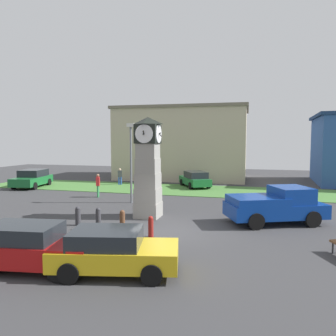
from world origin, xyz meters
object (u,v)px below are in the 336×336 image
(pedestrian_crossing_lot, at_px, (98,184))
(street_lamp_near_road, at_px, (131,156))
(bollard_far_row, at_px, (122,222))
(bollard_near_tower, at_px, (78,216))
(bollard_mid_row, at_px, (98,219))
(car_near_tower, at_px, (29,246))
(clock_tower, at_px, (148,169))
(car_silver_hatch, at_px, (32,178))
(car_by_building, at_px, (113,251))
(car_far_lot, at_px, (195,179))
(bollard_end_row, at_px, (151,226))
(pickup_truck, at_px, (275,205))
(pedestrian_near_bench, at_px, (120,176))

(pedestrian_crossing_lot, distance_m, street_lamp_near_road, 4.09)
(bollard_far_row, bearing_deg, bollard_near_tower, 164.27)
(bollard_near_tower, distance_m, bollard_mid_row, 1.45)
(bollard_near_tower, bearing_deg, car_near_tower, -75.26)
(clock_tower, relative_size, car_silver_hatch, 1.19)
(car_by_building, bearing_deg, bollard_mid_row, 122.32)
(car_far_lot, xyz_separation_m, car_silver_hatch, (-14.15, -3.71, 0.06))
(car_silver_hatch, bearing_deg, clock_tower, -30.73)
(bollard_end_row, bearing_deg, clock_tower, 110.43)
(car_near_tower, bearing_deg, bollard_mid_row, 90.60)
(car_by_building, relative_size, pickup_truck, 0.80)
(car_by_building, height_order, pickup_truck, pickup_truck)
(clock_tower, height_order, car_by_building, clock_tower)
(pedestrian_near_bench, relative_size, pedestrian_crossing_lot, 0.91)
(car_by_building, xyz_separation_m, pedestrian_crossing_lot, (-6.99, 12.52, 0.28))
(street_lamp_near_road, bearing_deg, bollard_near_tower, -93.39)
(clock_tower, bearing_deg, bollard_end_row, -69.57)
(pedestrian_crossing_lot, bearing_deg, pedestrian_near_bench, 99.54)
(clock_tower, xyz_separation_m, car_by_building, (1.37, -7.51, -1.94))
(car_by_building, bearing_deg, car_near_tower, -170.75)
(pickup_truck, bearing_deg, car_far_lot, 118.61)
(bollard_near_tower, distance_m, pickup_truck, 9.93)
(clock_tower, xyz_separation_m, bollard_far_row, (-0.09, -3.35, -2.11))
(car_near_tower, bearing_deg, street_lamp_near_road, 95.15)
(bollard_near_tower, relative_size, car_far_lot, 0.22)
(clock_tower, xyz_separation_m, bollard_mid_row, (-1.43, -3.07, -2.12))
(car_silver_hatch, distance_m, pedestrian_near_bench, 7.80)
(bollard_end_row, height_order, car_near_tower, car_near_tower)
(pickup_truck, bearing_deg, car_near_tower, -133.89)
(car_near_tower, bearing_deg, car_by_building, 9.25)
(clock_tower, distance_m, bollard_near_tower, 4.39)
(bollard_mid_row, distance_m, pedestrian_crossing_lot, 9.12)
(pedestrian_near_bench, bearing_deg, car_far_lot, 2.68)
(pickup_truck, bearing_deg, car_silver_hatch, 159.17)
(bollard_end_row, distance_m, pickup_truck, 6.66)
(car_near_tower, distance_m, pickup_truck, 11.60)
(car_silver_hatch, bearing_deg, bollard_near_tower, -44.50)
(car_near_tower, distance_m, car_far_lot, 19.92)
(bollard_mid_row, height_order, car_near_tower, car_near_tower)
(bollard_mid_row, distance_m, street_lamp_near_road, 7.26)
(car_near_tower, height_order, pedestrian_near_bench, pedestrian_near_bench)
(bollard_near_tower, relative_size, bollard_far_row, 0.87)
(bollard_mid_row, height_order, pedestrian_near_bench, pedestrian_near_bench)
(bollard_end_row, height_order, car_by_building, car_by_building)
(car_by_building, distance_m, pedestrian_crossing_lot, 14.34)
(car_by_building, bearing_deg, street_lamp_near_road, 108.84)
(bollard_near_tower, height_order, car_near_tower, car_near_tower)
(bollard_near_tower, relative_size, pedestrian_crossing_lot, 0.54)
(bollard_far_row, bearing_deg, pedestrian_near_bench, 113.95)
(car_silver_hatch, bearing_deg, bollard_far_row, -40.17)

